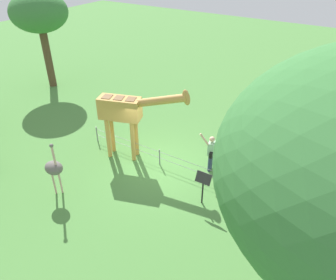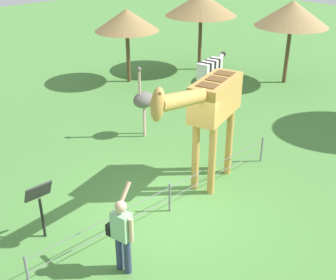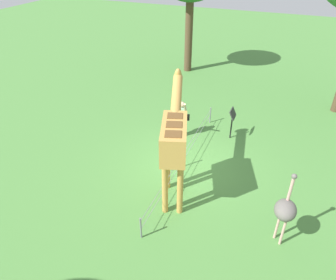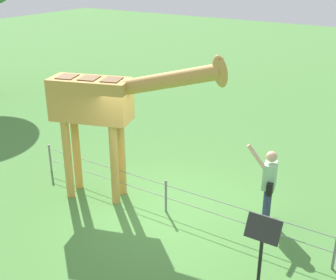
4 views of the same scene
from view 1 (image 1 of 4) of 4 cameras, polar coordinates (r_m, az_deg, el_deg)
name	(u,v)px [view 1 (image 1 of 4)]	position (r m, az deg, el deg)	size (l,w,h in m)	color
ground_plane	(158,166)	(13.78, -1.69, -4.48)	(60.00, 60.00, 0.00)	#4C843D
giraffe	(127,111)	(13.32, -7.12, 4.97)	(3.73, 1.65, 3.41)	#C69347
visitor	(211,151)	(13.15, 7.50, -1.98)	(0.61, 0.57, 1.73)	navy
ostrich	(54,168)	(12.37, -19.31, -4.64)	(0.70, 0.56, 2.25)	#CC9E93
tree_west	(39,13)	(21.43, -21.61, 19.89)	(3.30, 3.30, 5.66)	brown
info_sign	(203,182)	(11.49, 6.17, -7.33)	(0.56, 0.21, 1.32)	black
wire_fence	(160,156)	(13.61, -1.48, -2.89)	(7.05, 0.05, 0.75)	slate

